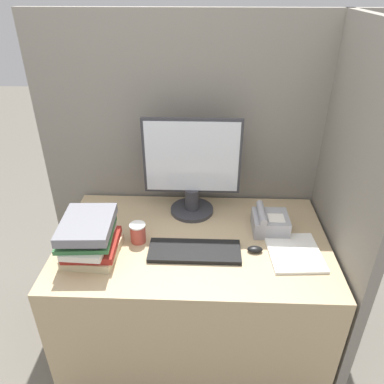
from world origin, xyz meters
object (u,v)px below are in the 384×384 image
mouse (255,249)px  coffee_cup (138,233)px  keyboard (195,251)px  desk_telephone (269,222)px  monitor (192,171)px  book_stack (90,238)px

mouse → coffee_cup: bearing=173.9°
keyboard → desk_telephone: (0.37, 0.19, 0.04)m
keyboard → desk_telephone: size_ratio=2.36×
monitor → desk_telephone: size_ratio=2.92×
keyboard → mouse: size_ratio=5.95×
book_stack → desk_telephone: 0.87m
monitor → mouse: monitor is taller
monitor → desk_telephone: bearing=-22.6°
monitor → mouse: (0.31, -0.34, -0.23)m
keyboard → mouse: bearing=4.0°
coffee_cup → book_stack: bearing=-151.4°
mouse → desk_telephone: size_ratio=0.40×
book_stack → coffee_cup: bearing=28.6°
keyboard → monitor: bearing=94.2°
keyboard → book_stack: 0.48m
monitor → book_stack: (-0.44, -0.38, -0.15)m
keyboard → coffee_cup: (-0.27, 0.08, 0.04)m
mouse → book_stack: bearing=-176.3°
mouse → desk_telephone: desk_telephone is taller
monitor → coffee_cup: 0.42m
keyboard → book_stack: book_stack is taller
monitor → mouse: 0.51m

